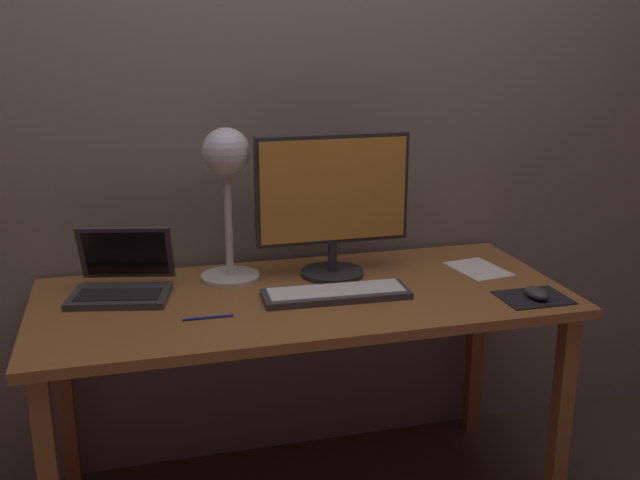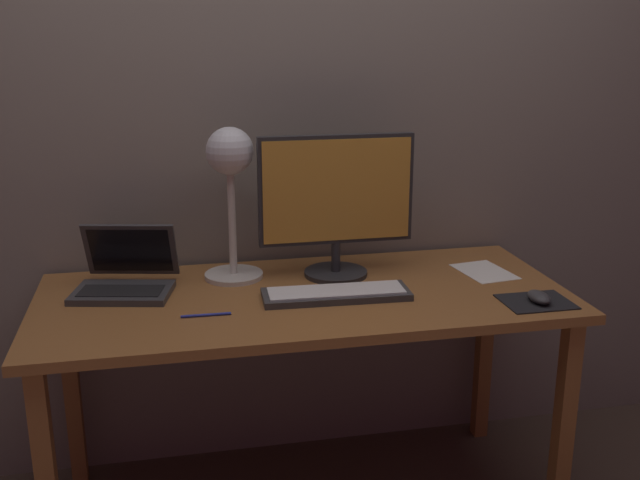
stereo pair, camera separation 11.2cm
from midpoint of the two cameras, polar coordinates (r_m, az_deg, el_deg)
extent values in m
cube|color=gray|center=(2.52, -4.88, 11.03)|extent=(4.80, 0.06, 2.60)
cube|color=#935B2D|center=(2.26, -2.73, -4.49)|extent=(1.60, 0.70, 0.03)
cube|color=#935B2D|center=(2.44, 16.72, -13.22)|extent=(0.05, 0.05, 0.71)
cube|color=#935B2D|center=(2.65, -20.16, -11.04)|extent=(0.05, 0.05, 0.71)
cube|color=#935B2D|center=(2.89, 10.73, -7.99)|extent=(0.05, 0.05, 0.71)
cylinder|color=#28282B|center=(2.42, -0.38, -2.54)|extent=(0.20, 0.20, 0.01)
cylinder|color=#28282B|center=(2.40, -0.38, -1.27)|extent=(0.03, 0.03, 0.10)
cube|color=#28282B|center=(2.34, -0.39, 3.90)|extent=(0.50, 0.03, 0.35)
cube|color=gold|center=(2.33, -0.29, 3.82)|extent=(0.47, 0.00, 0.32)
cube|color=#38383A|center=(2.22, -0.20, -4.19)|extent=(0.45, 0.16, 0.02)
cube|color=silver|center=(2.22, -0.20, -3.90)|extent=(0.41, 0.13, 0.01)
cube|color=#38383A|center=(2.30, -16.48, -4.18)|extent=(0.32, 0.24, 0.02)
cube|color=black|center=(2.28, -16.58, -4.05)|extent=(0.26, 0.15, 0.00)
cube|color=#38383A|center=(2.38, -15.98, -0.95)|extent=(0.30, 0.13, 0.18)
cube|color=black|center=(2.38, -15.98, -0.95)|extent=(0.26, 0.12, 0.15)
cylinder|color=beige|center=(2.40, -8.22, -2.82)|extent=(0.19, 0.19, 0.01)
cylinder|color=silver|center=(2.35, -8.41, 1.58)|extent=(0.02, 0.02, 0.37)
sphere|color=silver|center=(2.31, -8.62, 6.71)|extent=(0.15, 0.15, 0.15)
sphere|color=#FFEAB2|center=(2.30, -8.56, 5.76)|extent=(0.05, 0.05, 0.05)
cube|color=black|center=(2.29, 14.72, -4.31)|extent=(0.20, 0.16, 0.00)
ellipsoid|color=#38383A|center=(2.28, 14.92, -3.96)|extent=(0.06, 0.10, 0.03)
cube|color=white|center=(2.52, 10.83, -2.20)|extent=(0.18, 0.23, 0.00)
cylinder|color=#2633A5|center=(2.10, -10.10, -5.88)|extent=(0.14, 0.01, 0.01)
camera|label=1|loc=(0.06, -91.48, -0.43)|focal=41.69mm
camera|label=2|loc=(0.06, 88.52, 0.43)|focal=41.69mm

